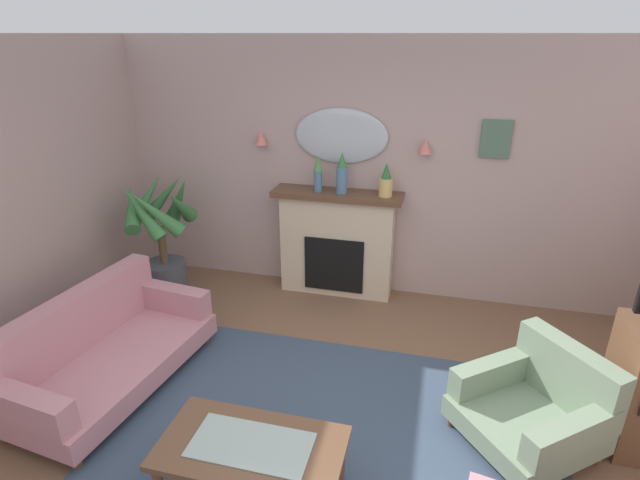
{
  "coord_description": "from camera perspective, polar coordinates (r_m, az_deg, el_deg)",
  "views": [
    {
      "loc": [
        0.59,
        -2.39,
        2.68
      ],
      "look_at": [
        -0.37,
        1.39,
        1.04
      ],
      "focal_mm": 27.79,
      "sensor_mm": 36.0,
      "label": 1
    }
  ],
  "objects": [
    {
      "name": "floor",
      "position": [
        3.68,
        0.24,
        -25.18
      ],
      "size": [
        6.66,
        6.19,
        0.1
      ],
      "primitive_type": "cube",
      "color": "brown",
      "rests_on": "ground"
    },
    {
      "name": "wall_back",
      "position": [
        5.24,
        7.34,
        7.74
      ],
      "size": [
        6.66,
        0.1,
        2.68
      ],
      "primitive_type": "cube",
      "color": "#B29993",
      "rests_on": "ground"
    },
    {
      "name": "patterned_rug",
      "position": [
        3.77,
        1.03,
        -22.42
      ],
      "size": [
        3.2,
        2.4,
        0.01
      ],
      "primitive_type": "cube",
      "color": "#38475B",
      "rests_on": "ground"
    },
    {
      "name": "fireplace",
      "position": [
        5.36,
        1.94,
        -0.47
      ],
      "size": [
        1.36,
        0.36,
        1.16
      ],
      "color": "beige",
      "rests_on": "ground"
    },
    {
      "name": "mantel_vase_centre",
      "position": [
        5.12,
        -0.23,
        7.8
      ],
      "size": [
        0.1,
        0.1,
        0.38
      ],
      "color": "#4C7093",
      "rests_on": "fireplace"
    },
    {
      "name": "mantel_vase_left",
      "position": [
        5.06,
        2.54,
        7.57
      ],
      "size": [
        0.12,
        0.12,
        0.43
      ],
      "color": "#4C7093",
      "rests_on": "fireplace"
    },
    {
      "name": "mantel_vase_right",
      "position": [
        5.01,
        7.61,
        6.63
      ],
      "size": [
        0.14,
        0.14,
        0.35
      ],
      "color": "tan",
      "rests_on": "fireplace"
    },
    {
      "name": "wall_mirror",
      "position": [
        5.15,
        2.45,
        11.87
      ],
      "size": [
        0.96,
        0.06,
        0.56
      ],
      "primitive_type": "ellipsoid",
      "color": "#B2BCC6"
    },
    {
      "name": "wall_sconce_left",
      "position": [
        5.35,
        -6.79,
        11.59
      ],
      "size": [
        0.14,
        0.14,
        0.14
      ],
      "primitive_type": "cone",
      "color": "#D17066"
    },
    {
      "name": "wall_sconce_right",
      "position": [
        5.01,
        12.03,
        10.51
      ],
      "size": [
        0.14,
        0.14,
        0.14
      ],
      "primitive_type": "cone",
      "color": "#D17066"
    },
    {
      "name": "framed_picture",
      "position": [
        5.07,
        19.61,
        10.89
      ],
      "size": [
        0.28,
        0.03,
        0.36
      ],
      "primitive_type": "cube",
      "color": "#4C6B56"
    },
    {
      "name": "coffee_table",
      "position": [
        3.22,
        -7.89,
        -23.06
      ],
      "size": [
        1.1,
        0.6,
        0.45
      ],
      "color": "brown",
      "rests_on": "ground"
    },
    {
      "name": "floral_couch",
      "position": [
        4.46,
        -23.82,
        -11.41
      ],
      "size": [
        1.06,
        1.8,
        0.76
      ],
      "color": "#B77A84",
      "rests_on": "ground"
    },
    {
      "name": "armchair_by_coffee_table",
      "position": [
        3.91,
        23.77,
        -16.99
      ],
      "size": [
        1.14,
        1.14,
        0.71
      ],
      "color": "gray",
      "rests_on": "ground"
    },
    {
      "name": "potted_plant_tall_palm",
      "position": [
        5.5,
        -17.85,
        0.62
      ],
      "size": [
        0.84,
        0.85,
        1.34
      ],
      "color": "#474C56",
      "rests_on": "ground"
    }
  ]
}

